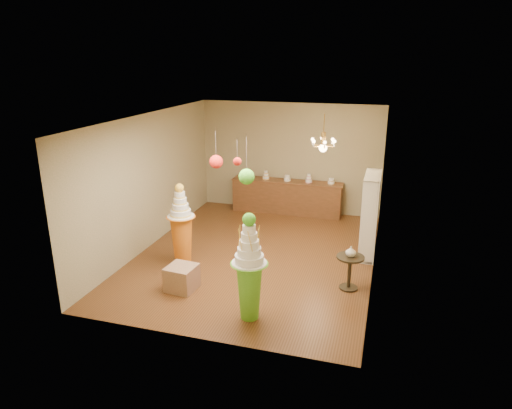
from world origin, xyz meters
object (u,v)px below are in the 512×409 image
(pedestal_green, at_px, (249,277))
(sideboard, at_px, (287,196))
(pedestal_orange, at_px, (182,234))
(round_table, at_px, (350,268))

(pedestal_green, bearing_deg, sideboard, 96.41)
(pedestal_orange, height_order, round_table, pedestal_orange)
(pedestal_green, height_order, round_table, pedestal_green)
(pedestal_orange, bearing_deg, pedestal_green, -38.37)
(pedestal_green, relative_size, sideboard, 0.61)
(pedestal_orange, height_order, sideboard, pedestal_orange)
(round_table, bearing_deg, sideboard, 118.10)
(pedestal_green, xyz_separation_m, pedestal_orange, (-1.93, 1.53, -0.06))
(round_table, bearing_deg, pedestal_green, -135.13)
(sideboard, relative_size, round_table, 4.59)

